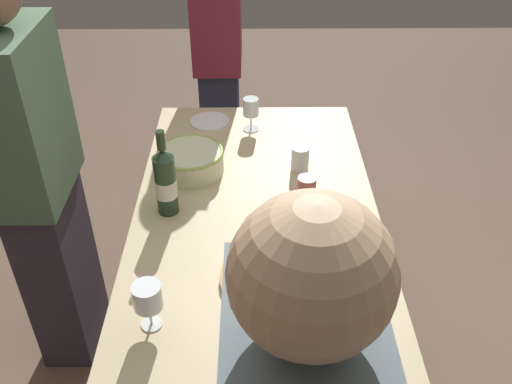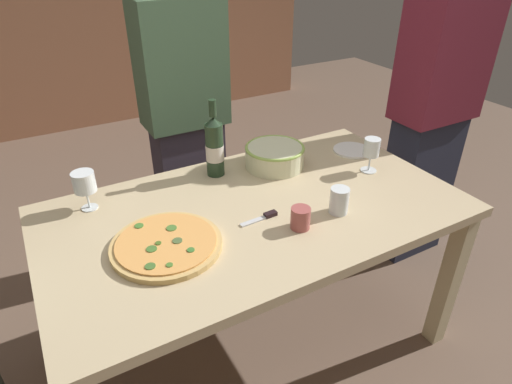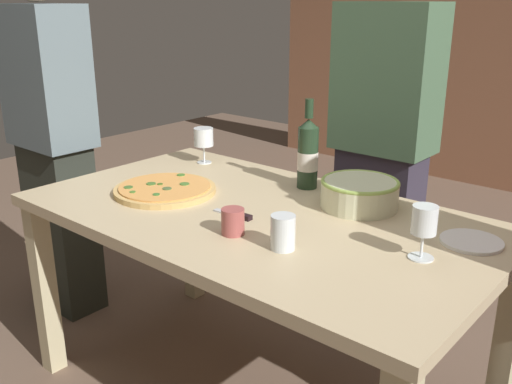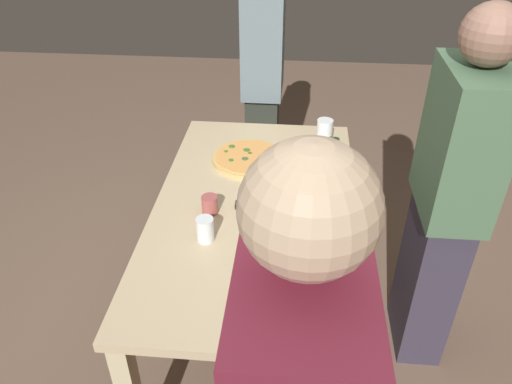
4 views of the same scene
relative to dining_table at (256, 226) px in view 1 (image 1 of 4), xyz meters
The scene contains 13 objects.
ground_plane 0.66m from the dining_table, ahead, with size 8.00×8.00×0.00m, color brown.
dining_table is the anchor object (origin of this frame).
pizza 0.40m from the dining_table, 169.80° to the right, with size 0.37×0.37×0.03m.
serving_bowl 0.38m from the dining_table, 47.06° to the left, with size 0.27×0.27×0.10m.
wine_bottle 0.39m from the dining_table, 93.68° to the left, with size 0.08×0.08×0.34m.
wine_glass_near_pizza 0.62m from the dining_table, ahead, with size 0.07×0.07×0.15m.
wine_glass_by_bottle 0.67m from the dining_table, 151.12° to the left, with size 0.08×0.08×0.15m.
cup_amber 0.34m from the dining_table, 35.34° to the right, with size 0.07×0.07×0.10m, color white.
cup_ceramic 0.25m from the dining_table, 69.39° to the right, with size 0.07×0.07×0.08m, color #A6504C.
side_plate 0.69m from the dining_table, 17.85° to the left, with size 0.18×0.18×0.01m, color white.
pizza_knife 0.13m from the dining_table, 98.77° to the right, with size 0.15×0.03×0.02m.
person_guest_left 0.82m from the dining_table, 87.74° to the left, with size 0.41×0.24×1.64m.
person_guest_right 1.19m from the dining_table, ahead, with size 0.43×0.24×1.70m.
Camera 1 is at (-1.66, 0.01, 2.02)m, focal length 39.34 mm.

